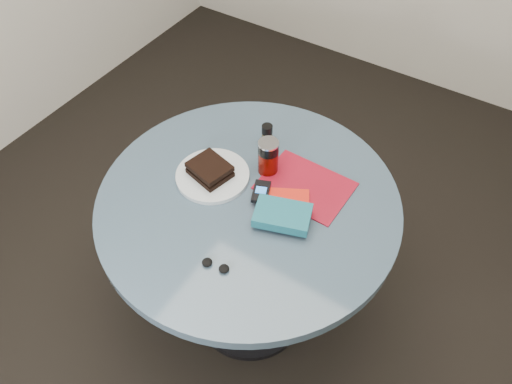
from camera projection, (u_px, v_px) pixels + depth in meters
The scene contains 11 objects.
ground at pixel (250, 308), 2.20m from camera, with size 4.00×4.00×0.00m, color black.
table at pixel (249, 228), 1.76m from camera, with size 1.00×1.00×0.75m.
plate at pixel (213, 176), 1.69m from camera, with size 0.25×0.25×0.02m, color silver.
sandwich at pixel (210, 170), 1.67m from camera, with size 0.15×0.14×0.05m.
soda_can at pixel (268, 157), 1.67m from camera, with size 0.07×0.07×0.13m.
pepper_grinder at pixel (267, 135), 1.77m from camera, with size 0.05×0.05×0.09m.
magazine at pixel (305, 186), 1.67m from camera, with size 0.29×0.22×0.01m, color maroon.
red_book at pixel (283, 202), 1.61m from camera, with size 0.17×0.11×0.01m, color red.
novel at pixel (283, 215), 1.54m from camera, with size 0.17×0.11×0.03m, color #155666.
mp3_player at pixel (261, 192), 1.62m from camera, with size 0.08×0.10×0.02m.
headphones at pixel (215, 265), 1.45m from camera, with size 0.09×0.04×0.02m.
Camera 1 is at (0.59, -0.88, 2.00)m, focal length 35.00 mm.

